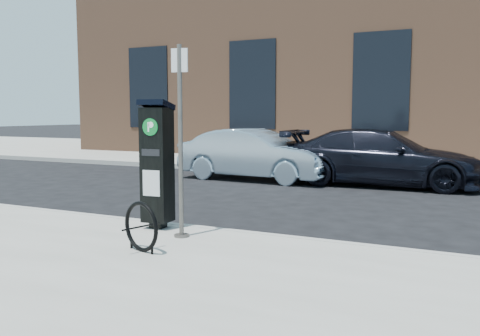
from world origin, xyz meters
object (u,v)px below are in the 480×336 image
Objects in this scene: bike_rack at (141,227)px; car_dark at (381,157)px; sign_pole at (180,143)px; parking_kiosk at (157,163)px; car_silver at (256,155)px.

car_dark reaches higher than bike_rack.
bike_rack is at bearing -103.50° from sign_pole.
sign_pole is 1.32m from bike_rack.
sign_pole is at bearing 167.87° from car_dark.
parking_kiosk is 7.45m from car_dark.
parking_kiosk is 0.38× the size of car_dark.
car_silver reaches higher than bike_rack.
bike_rack is (-0.05, -0.86, -1.00)m from sign_pole.
car_dark is at bearing 70.01° from parking_kiosk.
parking_kiosk is 3.01× the size of bike_rack.
sign_pole is at bearing -32.06° from parking_kiosk.
parking_kiosk reaches higher than car_silver.
parking_kiosk is 0.77m from sign_pole.
car_silver is 3.41m from car_dark.
sign_pole reaches higher than parking_kiosk.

